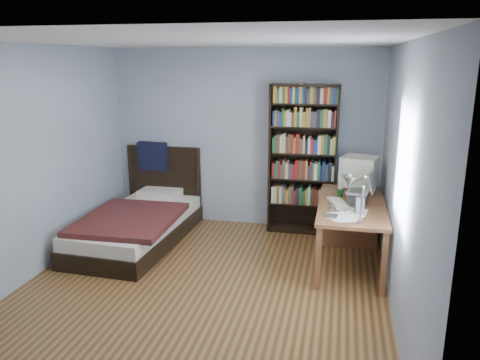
{
  "coord_description": "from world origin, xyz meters",
  "views": [
    {
      "loc": [
        1.35,
        -4.29,
        2.34
      ],
      "look_at": [
        0.21,
        0.9,
        0.96
      ],
      "focal_mm": 35.0,
      "sensor_mm": 36.0,
      "label": 1
    }
  ],
  "objects_px": {
    "speaker": "(360,206)",
    "bed": "(140,222)",
    "laptop": "(360,195)",
    "keyboard": "(338,203)",
    "desk_lamp": "(351,186)",
    "soda_can": "(340,193)",
    "bookshelf": "(303,160)",
    "desk": "(350,216)",
    "crt_monitor": "(359,172)"
  },
  "relations": [
    {
      "from": "speaker",
      "to": "desk",
      "type": "bearing_deg",
      "value": 92.02
    },
    {
      "from": "speaker",
      "to": "desk_lamp",
      "type": "bearing_deg",
      "value": -102.78
    },
    {
      "from": "speaker",
      "to": "soda_can",
      "type": "bearing_deg",
      "value": 107.67
    },
    {
      "from": "desk",
      "to": "crt_monitor",
      "type": "xyz_separation_m",
      "value": [
        0.07,
        0.01,
        0.57
      ]
    },
    {
      "from": "desk",
      "to": "desk_lamp",
      "type": "distance_m",
      "value": 1.71
    },
    {
      "from": "desk_lamp",
      "to": "desk",
      "type": "bearing_deg",
      "value": 88.3
    },
    {
      "from": "crt_monitor",
      "to": "speaker",
      "type": "relative_size",
      "value": 2.85
    },
    {
      "from": "laptop",
      "to": "bookshelf",
      "type": "bearing_deg",
      "value": 127.81
    },
    {
      "from": "desk",
      "to": "laptop",
      "type": "height_order",
      "value": "laptop"
    },
    {
      "from": "laptop",
      "to": "desk_lamp",
      "type": "xyz_separation_m",
      "value": [
        -0.12,
        -1.03,
        0.38
      ]
    },
    {
      "from": "speaker",
      "to": "bookshelf",
      "type": "xyz_separation_m",
      "value": [
        -0.73,
        1.3,
        0.2
      ]
    },
    {
      "from": "keyboard",
      "to": "desk",
      "type": "bearing_deg",
      "value": 58.3
    },
    {
      "from": "speaker",
      "to": "soda_can",
      "type": "distance_m",
      "value": 0.6
    },
    {
      "from": "desk",
      "to": "soda_can",
      "type": "distance_m",
      "value": 0.48
    },
    {
      "from": "desk",
      "to": "bed",
      "type": "relative_size",
      "value": 0.76
    },
    {
      "from": "keyboard",
      "to": "bed",
      "type": "xyz_separation_m",
      "value": [
        -2.56,
        0.21,
        -0.49
      ]
    },
    {
      "from": "desk",
      "to": "bookshelf",
      "type": "bearing_deg",
      "value": 144.6
    },
    {
      "from": "laptop",
      "to": "soda_can",
      "type": "relative_size",
      "value": 3.25
    },
    {
      "from": "desk_lamp",
      "to": "bookshelf",
      "type": "distance_m",
      "value": 2.08
    },
    {
      "from": "laptop",
      "to": "bookshelf",
      "type": "relative_size",
      "value": 0.18
    },
    {
      "from": "laptop",
      "to": "keyboard",
      "type": "xyz_separation_m",
      "value": [
        -0.23,
        -0.08,
        -0.09
      ]
    },
    {
      "from": "laptop",
      "to": "keyboard",
      "type": "height_order",
      "value": "laptop"
    },
    {
      "from": "desk_lamp",
      "to": "soda_can",
      "type": "height_order",
      "value": "desk_lamp"
    },
    {
      "from": "soda_can",
      "to": "bookshelf",
      "type": "bearing_deg",
      "value": 124.92
    },
    {
      "from": "desk",
      "to": "soda_can",
      "type": "bearing_deg",
      "value": -117.21
    },
    {
      "from": "desk_lamp",
      "to": "keyboard",
      "type": "relative_size",
      "value": 1.39
    },
    {
      "from": "keyboard",
      "to": "speaker",
      "type": "bearing_deg",
      "value": -67.76
    },
    {
      "from": "crt_monitor",
      "to": "laptop",
      "type": "bearing_deg",
      "value": -89.24
    },
    {
      "from": "crt_monitor",
      "to": "laptop",
      "type": "relative_size",
      "value": 1.33
    },
    {
      "from": "desk_lamp",
      "to": "keyboard",
      "type": "distance_m",
      "value": 1.07
    },
    {
      "from": "laptop",
      "to": "speaker",
      "type": "bearing_deg",
      "value": -90.88
    },
    {
      "from": "bookshelf",
      "to": "keyboard",
      "type": "bearing_deg",
      "value": -63.79
    },
    {
      "from": "crt_monitor",
      "to": "desk",
      "type": "bearing_deg",
      "value": -169.39
    },
    {
      "from": "desk_lamp",
      "to": "speaker",
      "type": "xyz_separation_m",
      "value": [
        0.12,
        0.68,
        -0.4
      ]
    },
    {
      "from": "laptop",
      "to": "desk_lamp",
      "type": "height_order",
      "value": "desk_lamp"
    },
    {
      "from": "desk_lamp",
      "to": "keyboard",
      "type": "bearing_deg",
      "value": 96.43
    },
    {
      "from": "crt_monitor",
      "to": "keyboard",
      "type": "distance_m",
      "value": 0.66
    },
    {
      "from": "desk_lamp",
      "to": "keyboard",
      "type": "height_order",
      "value": "desk_lamp"
    },
    {
      "from": "laptop",
      "to": "soda_can",
      "type": "distance_m",
      "value": 0.3
    },
    {
      "from": "crt_monitor",
      "to": "keyboard",
      "type": "relative_size",
      "value": 1.15
    },
    {
      "from": "speaker",
      "to": "bookshelf",
      "type": "bearing_deg",
      "value": 116.25
    },
    {
      "from": "desk",
      "to": "bed",
      "type": "xyz_separation_m",
      "value": [
        -2.71,
        -0.34,
        -0.16
      ]
    },
    {
      "from": "desk_lamp",
      "to": "bookshelf",
      "type": "relative_size",
      "value": 0.3
    },
    {
      "from": "laptop",
      "to": "speaker",
      "type": "xyz_separation_m",
      "value": [
        -0.01,
        -0.36,
        -0.02
      ]
    },
    {
      "from": "crt_monitor",
      "to": "laptop",
      "type": "height_order",
      "value": "crt_monitor"
    },
    {
      "from": "laptop",
      "to": "soda_can",
      "type": "height_order",
      "value": "laptop"
    },
    {
      "from": "bookshelf",
      "to": "speaker",
      "type": "bearing_deg",
      "value": -60.83
    },
    {
      "from": "speaker",
      "to": "bed",
      "type": "relative_size",
      "value": 0.08
    },
    {
      "from": "desk_lamp",
      "to": "bed",
      "type": "xyz_separation_m",
      "value": [
        -2.67,
        1.17,
        -0.96
      ]
    },
    {
      "from": "keyboard",
      "to": "bed",
      "type": "bearing_deg",
      "value": 158.98
    }
  ]
}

